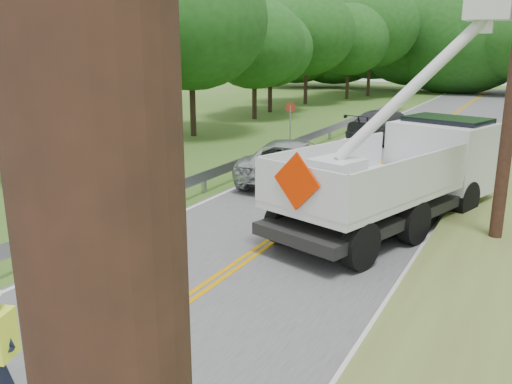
% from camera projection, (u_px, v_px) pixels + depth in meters
% --- Properties ---
extents(road, '(7.20, 96.00, 0.03)m').
position_uv_depth(road, '(358.00, 181.00, 19.72)').
color(road, '#4E4E50').
rests_on(road, ground).
extents(guardrail, '(0.18, 48.00, 0.77)m').
position_uv_depth(guardrail, '(271.00, 152.00, 22.17)').
color(guardrail, gray).
rests_on(guardrail, ground).
extents(treeline_left, '(10.96, 54.35, 10.59)m').
position_uv_depth(treeline_left, '(279.00, 34.00, 36.99)').
color(treeline_left, '#332319').
rests_on(treeline_left, ground).
extents(treeline_horizon, '(58.24, 15.34, 12.60)m').
position_uv_depth(treeline_horizon, '(512.00, 38.00, 53.24)').
color(treeline_horizon, '#1D4915').
rests_on(treeline_horizon, ground).
extents(bucket_truck, '(4.87, 8.20, 7.48)m').
position_uv_depth(bucket_truck, '(415.00, 162.00, 14.85)').
color(bucket_truck, black).
rests_on(bucket_truck, road).
extents(suv_silver, '(3.06, 5.72, 1.53)m').
position_uv_depth(suv_silver, '(292.00, 160.00, 19.51)').
color(suv_silver, '#BBBEC2').
rests_on(suv_silver, road).
extents(suv_darkgrey, '(3.29, 5.83, 1.59)m').
position_uv_depth(suv_darkgrey, '(386.00, 125.00, 27.81)').
color(suv_darkgrey, '#383940').
rests_on(suv_darkgrey, road).
extents(stop_sign_permanent, '(0.47, 0.17, 2.30)m').
position_uv_depth(stop_sign_permanent, '(290.00, 120.00, 24.77)').
color(stop_sign_permanent, gray).
rests_on(stop_sign_permanent, ground).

